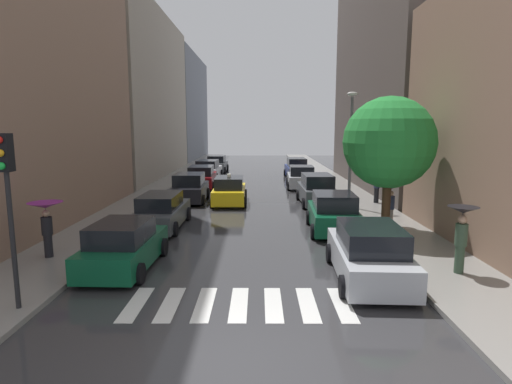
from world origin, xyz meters
TOP-DOWN VIEW (x-y plane):
  - ground_plane at (0.00, 24.00)m, footprint 28.00×72.00m
  - sidewalk_left at (-6.50, 24.00)m, footprint 3.00×72.00m
  - sidewalk_right at (6.50, 24.00)m, footprint 3.00×72.00m
  - crosswalk_stripes at (0.00, 2.94)m, footprint 5.85×2.20m
  - building_left_mid at (-11.00, 32.06)m, footprint 6.00×21.24m
  - building_left_far at (-11.00, 53.24)m, footprint 6.00×20.55m
  - building_right_mid at (11.00, 24.52)m, footprint 6.00×19.63m
  - parked_car_left_nearest at (-3.87, 5.71)m, footprint 2.16×4.25m
  - parked_car_left_second at (-3.92, 11.33)m, footprint 2.07×4.78m
  - parked_car_left_third at (-3.73, 18.13)m, footprint 2.17×4.13m
  - parked_car_left_fourth at (-3.82, 24.26)m, footprint 2.25×4.80m
  - parked_car_left_fifth at (-4.00, 29.87)m, footprint 2.30×4.82m
  - parked_car_left_sixth at (-3.72, 35.32)m, footprint 2.12×4.30m
  - parked_car_right_nearest at (3.85, 4.80)m, footprint 2.31×4.73m
  - parked_car_right_second at (3.82, 10.69)m, footprint 2.31×4.15m
  - parked_car_right_third at (3.98, 17.26)m, footprint 2.14×4.62m
  - parked_car_right_fourth at (3.74, 24.02)m, footprint 2.28×4.15m
  - parked_car_right_fifth at (3.92, 30.15)m, footprint 2.05×4.67m
  - taxi_midroad at (-1.25, 17.52)m, footprint 2.12×4.35m
  - pedestrian_foreground at (6.68, 4.98)m, footprint 0.91×0.91m
  - pedestrian_near_tree at (6.47, 11.22)m, footprint 0.93×0.93m
  - pedestrian_by_kerb at (7.47, 17.03)m, footprint 1.02×1.02m
  - pedestrian_far_side at (-6.73, 6.50)m, footprint 1.15×1.15m
  - street_tree_right at (5.88, 9.94)m, footprint 3.77×3.77m
  - traffic_light_left_corner at (-5.45, 2.35)m, footprint 0.30×0.42m
  - lamp_post_right at (5.55, 15.64)m, footprint 0.60×0.28m

SIDE VIEW (x-z plane):
  - ground_plane at x=0.00m, z-range -0.04..0.00m
  - crosswalk_stripes at x=0.00m, z-range 0.00..0.01m
  - sidewalk_left at x=-6.50m, z-range 0.00..0.15m
  - sidewalk_right at x=6.50m, z-range 0.00..0.15m
  - parked_car_left_nearest at x=-3.87m, z-range -0.05..1.55m
  - parked_car_left_second at x=-3.92m, z-range -0.05..1.55m
  - taxi_midroad at x=-1.25m, z-range -0.14..1.67m
  - parked_car_left_fifth at x=-4.00m, z-range -0.05..1.60m
  - parked_car_left_fourth at x=-3.82m, z-range -0.05..1.60m
  - parked_car_left_sixth at x=-3.72m, z-range -0.06..1.63m
  - parked_car_right_fourth at x=3.74m, z-range -0.06..1.63m
  - parked_car_right_nearest at x=3.85m, z-range -0.06..1.66m
  - parked_car_right_second at x=3.82m, z-range -0.06..1.67m
  - parked_car_left_third at x=-3.73m, z-range -0.06..1.70m
  - parked_car_right_fifth at x=3.92m, z-range -0.07..1.75m
  - parked_car_right_third at x=3.98m, z-range -0.07..1.75m
  - pedestrian_near_tree at x=6.47m, z-range 0.55..2.41m
  - pedestrian_foreground at x=6.68m, z-range 0.57..2.64m
  - pedestrian_far_side at x=-6.73m, z-range 0.65..2.56m
  - pedestrian_by_kerb at x=7.47m, z-range 0.63..2.74m
  - traffic_light_left_corner at x=-5.45m, z-range 1.14..5.44m
  - lamp_post_right at x=5.55m, z-range 0.67..6.96m
  - street_tree_right at x=5.88m, z-range 1.09..6.78m
  - building_left_far at x=-11.00m, z-range 0.00..14.34m
  - building_left_mid at x=-11.00m, z-range 0.00..14.79m
  - building_right_mid at x=11.00m, z-range 0.00..17.37m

